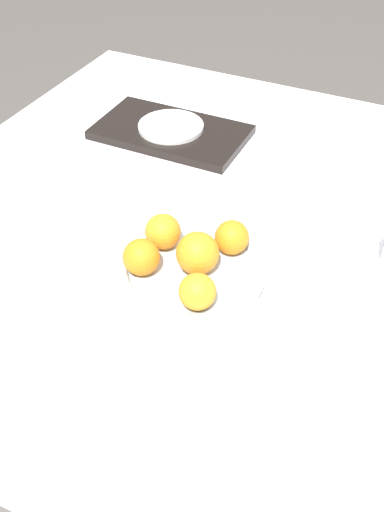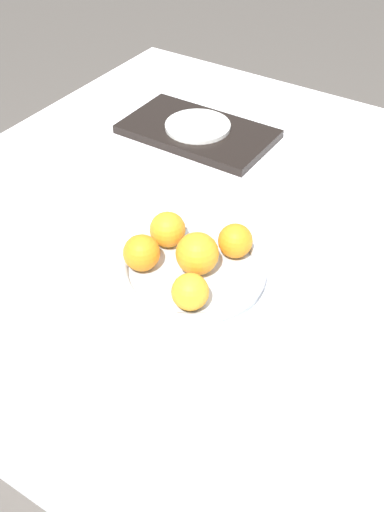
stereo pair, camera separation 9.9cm
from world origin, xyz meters
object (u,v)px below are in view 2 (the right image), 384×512
side_plate (198,126)px  orange_3 (235,241)px  orange_2 (190,292)px  serving_tray (198,132)px  fruit_platter (192,271)px  orange_1 (168,229)px  orange_0 (197,254)px  orange_4 (142,253)px

side_plate → orange_3: bearing=-49.3°
orange_2 → side_plate: (-0.30, 0.50, -0.03)m
orange_2 → serving_tray: bearing=121.2°
fruit_platter → orange_1: bearing=155.7°
fruit_platter → orange_1: (-0.07, 0.03, 0.04)m
fruit_platter → orange_0: (0.01, 0.00, 0.04)m
orange_2 → side_plate: bearing=121.2°
orange_2 → orange_3: size_ratio=0.99×
orange_3 → side_plate: size_ratio=0.40×
orange_1 → serving_tray: 0.43m
fruit_platter → orange_3: size_ratio=4.21×
side_plate → fruit_platter: bearing=-58.7°
orange_0 → side_plate: (-0.27, 0.42, -0.03)m
serving_tray → orange_0: bearing=-57.7°
orange_1 → side_plate: size_ratio=0.42×
fruit_platter → serving_tray: 0.49m
fruit_platter → serving_tray: fruit_platter is taller
orange_0 → side_plate: orange_0 is taller
orange_1 → orange_4: bearing=-91.1°
orange_1 → side_plate: orange_1 is taller
fruit_platter → orange_3: (0.04, 0.07, 0.04)m
orange_1 → serving_tray: bearing=115.2°
serving_tray → side_plate: bearing=0.0°
orange_3 → serving_tray: (-0.30, 0.35, -0.04)m
orange_0 → side_plate: 0.50m
orange_0 → orange_3: (0.03, 0.07, -0.01)m
fruit_platter → orange_4: 0.09m
orange_2 → orange_4: 0.13m
fruit_platter → serving_tray: bearing=121.3°
orange_4 → orange_1: bearing=88.9°
fruit_platter → orange_3: bearing=59.4°
orange_4 → orange_2: bearing=-15.3°
orange_0 → orange_4: orange_0 is taller
orange_2 → fruit_platter: bearing=121.0°
orange_0 → fruit_platter: bearing=-170.2°
orange_4 → side_plate: bearing=111.3°
orange_0 → orange_3: orange_0 is taller
side_plate → orange_0: bearing=-57.7°
serving_tray → orange_3: bearing=-49.3°
orange_0 → orange_2: (0.04, -0.08, -0.01)m
fruit_platter → orange_2: bearing=-59.0°
fruit_platter → orange_1: orange_1 is taller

